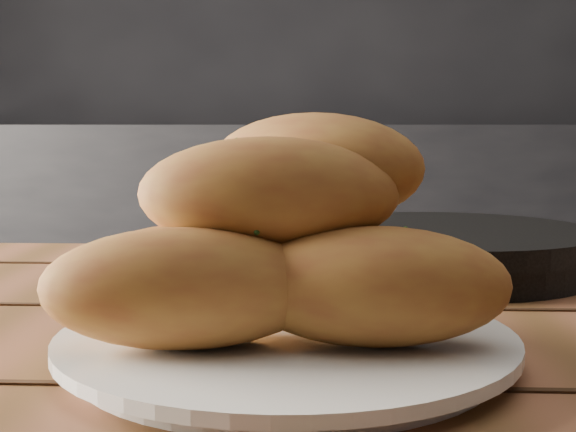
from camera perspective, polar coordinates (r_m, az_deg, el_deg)
The scene contains 4 objects.
counter at distance 2.62m, azimuth 5.75°, elevation -3.43°, with size 2.80×0.60×0.90m, color black.
plate at distance 0.51m, azimuth -0.11°, elevation -9.20°, with size 0.29×0.29×0.02m.
bread_rolls at distance 0.50m, azimuth -1.27°, elevation -2.19°, with size 0.28×0.23×0.14m.
skillet at distance 0.83m, azimuth 11.15°, elevation -2.33°, with size 0.43×0.31×0.05m.
Camera 1 is at (-0.14, -0.88, 0.90)m, focal length 50.00 mm.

